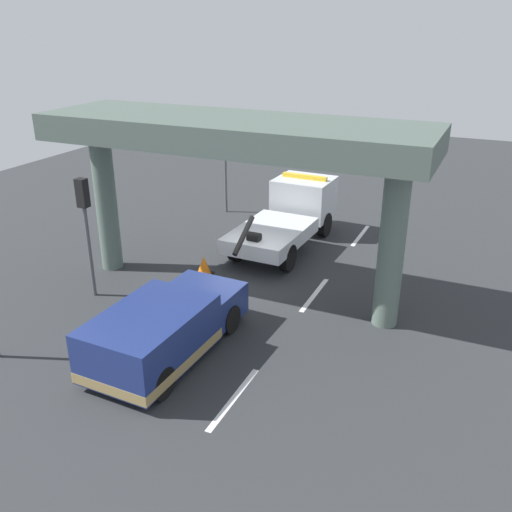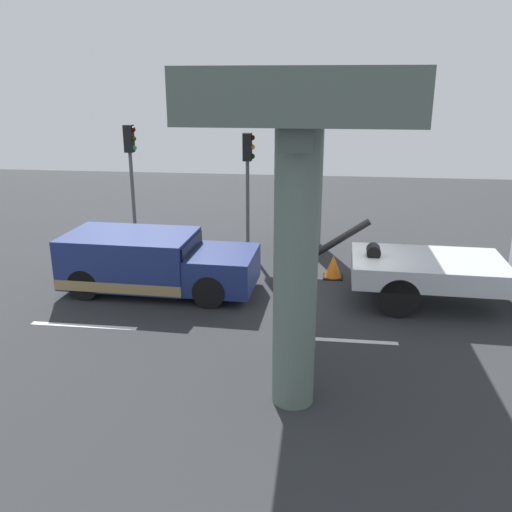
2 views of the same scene
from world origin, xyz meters
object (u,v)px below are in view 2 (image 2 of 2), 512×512
Objects in this scene: tow_truck_white at (508,262)px; traffic_cone_orange at (333,267)px; towed_van_green at (151,263)px; traffic_light_far at (248,166)px; traffic_light_near at (131,159)px.

traffic_cone_orange is at bearing 159.15° from tow_truck_white.
towed_van_green is 5.08m from traffic_light_far.
tow_truck_white is at bearing -29.94° from traffic_light_far.
traffic_light_near is (-1.88, 4.10, 2.26)m from towed_van_green.
tow_truck_white is 10.58× the size of traffic_cone_orange.
traffic_light_near is at bearing 159.71° from tow_truck_white.
traffic_light_near is at bearing 180.00° from traffic_light_far.
traffic_light_far is at bearing 62.68° from towed_van_green.
tow_truck_white is 1.38× the size of towed_van_green.
tow_truck_white is 12.05m from traffic_light_near.
traffic_cone_orange is (-4.29, 1.63, -0.87)m from tow_truck_white.
traffic_light_near is 6.05× the size of traffic_cone_orange.
traffic_light_near reaches higher than towed_van_green.
tow_truck_white reaches higher than towed_van_green.
traffic_light_near is at bearing 114.64° from towed_van_green.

